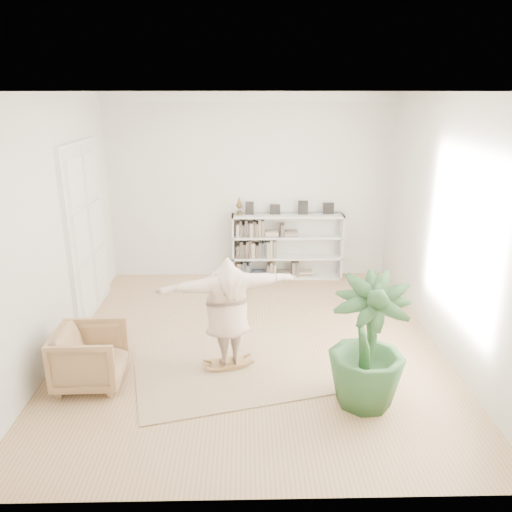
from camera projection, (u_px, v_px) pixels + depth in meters
The scene contains 9 objects.
floor at pixel (252, 344), 7.48m from camera, with size 6.00×6.00×0.00m, color #977A4D.
room_shell at pixel (249, 96), 9.16m from camera, with size 6.00×6.00×6.00m.
doors at pixel (87, 232), 8.21m from camera, with size 0.09×1.78×2.92m.
bookshelf at pixel (287, 247), 9.96m from camera, with size 2.20×0.35×1.64m.
armchair at pixel (90, 357), 6.36m from camera, with size 0.82×0.85×0.77m, color tan.
rug at pixel (229, 367), 6.84m from camera, with size 2.50×2.00×0.02m, color tan.
rocker_board at pixel (229, 363), 6.82m from camera, with size 0.51×0.38×0.10m.
person at pixel (228, 309), 6.57m from camera, with size 1.86×0.51×1.51m, color beige.
houseplant at pixel (368, 343), 5.82m from camera, with size 0.91×0.91×1.62m, color #2B5329.
Camera 1 is at (-0.08, -6.68, 3.61)m, focal length 35.00 mm.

